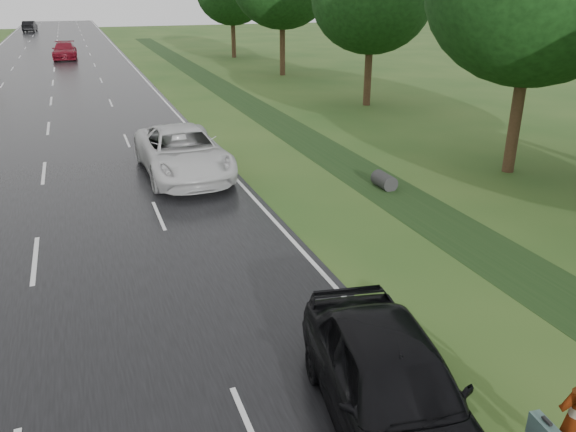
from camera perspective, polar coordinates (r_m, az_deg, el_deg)
The scene contains 9 objects.
road at distance 52.10m, azimuth -22.70°, elevation 13.14°, with size 14.00×180.00×0.04m, color black.
edge_stripe_east at distance 52.33m, azimuth -15.14°, elevation 14.11°, with size 0.12×180.00×0.01m, color silver.
center_line at distance 52.10m, azimuth -22.70°, elevation 13.17°, with size 0.12×180.00×0.01m, color silver.
drainage_ditch at distance 28.01m, azimuth 0.82°, elevation 8.47°, with size 2.20×120.00×0.56m.
pedestrian at distance 9.32m, azimuth 27.24°, elevation -17.94°, with size 0.88×0.83×1.92m.
white_pickup at distance 21.63m, azimuth -10.65°, elevation 6.41°, with size 2.92×6.34×1.76m, color silver.
dark_sedan at distance 9.24m, azimuth 10.46°, elevation -16.51°, with size 2.04×5.07×1.73m, color black.
far_car_red at distance 63.27m, azimuth -21.75°, elevation 15.34°, with size 2.26×5.56×1.61m, color maroon.
far_car_dark at distance 107.24m, azimuth -24.76°, elevation 17.10°, with size 1.81×5.19×1.71m, color black.
Camera 1 is at (1.60, -6.66, 6.61)m, focal length 35.00 mm.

